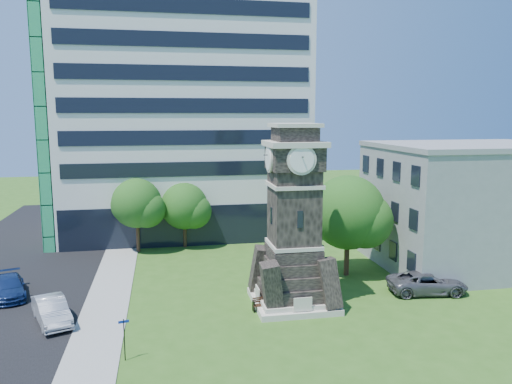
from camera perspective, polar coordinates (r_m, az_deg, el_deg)
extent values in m
plane|color=#2E5819|center=(32.56, -0.11, -14.27)|extent=(160.00, 160.00, 0.00)
cube|color=gray|center=(36.94, -16.59, -11.73)|extent=(3.00, 70.00, 0.06)
cube|color=beige|center=(34.91, 4.23, -12.30)|extent=(5.40, 5.40, 0.40)
cube|color=beige|center=(34.78, 4.23, -11.77)|extent=(4.80, 4.80, 0.30)
cube|color=black|center=(33.03, 4.37, -0.91)|extent=(3.00, 3.00, 6.40)
cube|color=beige|center=(33.67, 4.31, -5.94)|extent=(3.25, 3.25, 0.25)
cube|color=beige|center=(32.88, 4.39, 0.81)|extent=(3.25, 3.25, 0.25)
cube|color=black|center=(31.78, 5.06, -3.14)|extent=(0.35, 0.08, 1.10)
cube|color=black|center=(32.67, 4.42, 3.94)|extent=(3.30, 3.30, 1.60)
cube|color=beige|center=(32.61, 4.44, 5.51)|extent=(3.70, 3.70, 0.35)
cylinder|color=white|center=(30.97, 5.28, 3.66)|extent=(1.56, 0.06, 1.56)
cylinder|color=white|center=(32.26, 1.38, 3.90)|extent=(0.06, 1.56, 1.56)
cube|color=black|center=(32.58, 4.46, 6.57)|extent=(2.60, 2.60, 0.90)
cube|color=beige|center=(32.56, 4.47, 7.62)|extent=(3.00, 3.00, 0.25)
cube|color=silver|center=(55.50, -8.24, 10.03)|extent=(25.00, 15.00, 28.00)
cube|color=black|center=(49.48, -7.56, -3.80)|extent=(24.50, 0.80, 4.00)
cube|color=gray|center=(45.95, 23.22, -1.62)|extent=(15.00, 12.00, 10.00)
cube|color=gray|center=(45.36, 23.62, 4.86)|extent=(15.20, 12.20, 0.40)
imported|color=#999BA0|center=(34.14, -22.32, -12.42)|extent=(3.33, 5.04, 1.57)
imported|color=navy|center=(39.86, -26.36, -9.72)|extent=(3.38, 5.29, 1.43)
imported|color=#505055|center=(38.57, 18.99, -9.78)|extent=(5.88, 3.26, 1.56)
cube|color=black|center=(33.47, -0.28, -12.96)|extent=(0.06, 0.45, 0.70)
cube|color=black|center=(33.80, 2.63, -12.74)|extent=(0.06, 0.45, 0.70)
cube|color=black|center=(33.59, 1.18, -12.69)|extent=(1.80, 0.48, 0.04)
cube|color=black|center=(33.69, 1.11, -12.12)|extent=(1.80, 0.04, 0.40)
cylinder|color=black|center=(28.01, -14.81, -16.03)|extent=(0.05, 0.05, 2.28)
cube|color=navy|center=(27.61, -14.89, -14.14)|extent=(0.55, 0.04, 0.14)
cylinder|color=#332114|center=(48.19, -13.33, -5.11)|extent=(0.33, 0.33, 2.70)
sphere|color=#245619|center=(47.51, -13.48, -1.24)|extent=(4.61, 4.61, 4.61)
sphere|color=#245619|center=(47.11, -12.36, -1.94)|extent=(3.46, 3.46, 3.46)
sphere|color=#245619|center=(48.18, -14.39, -1.50)|extent=(3.23, 3.23, 3.23)
cylinder|color=#332114|center=(49.08, -8.13, -4.91)|extent=(0.32, 0.32, 2.36)
sphere|color=#36621D|center=(48.47, -8.20, -1.60)|extent=(4.50, 4.50, 4.50)
sphere|color=#36621D|center=(48.16, -7.09, -2.20)|extent=(3.38, 3.38, 3.38)
sphere|color=#36621D|center=(49.05, -9.14, -1.81)|extent=(3.15, 3.15, 3.15)
cylinder|color=#332114|center=(51.95, 5.20, -3.99)|extent=(0.36, 0.36, 2.53)
sphere|color=#2C611C|center=(51.35, 5.25, -0.63)|extent=(4.23, 4.23, 4.23)
sphere|color=#2C611C|center=(51.27, 6.28, -1.21)|extent=(3.17, 3.17, 3.17)
sphere|color=#2C611C|center=(51.70, 4.29, -0.86)|extent=(2.96, 2.96, 2.96)
cylinder|color=#332114|center=(40.89, 10.32, -7.32)|extent=(0.40, 0.40, 2.98)
sphere|color=#27651E|center=(40.03, 10.46, -2.30)|extent=(5.89, 5.89, 5.89)
sphere|color=#27651E|center=(40.05, 12.32, -3.20)|extent=(4.42, 4.42, 4.42)
sphere|color=#27651E|center=(40.42, 8.71, -2.63)|extent=(4.12, 4.12, 4.12)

